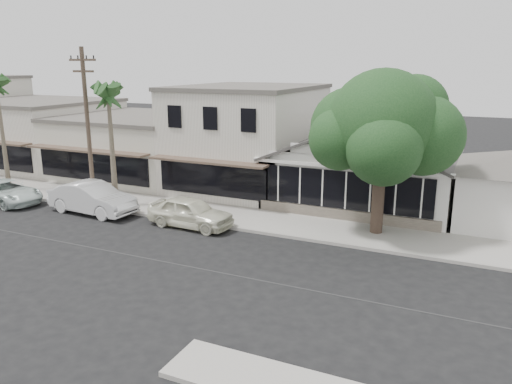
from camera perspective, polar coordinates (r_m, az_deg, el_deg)
The scene contains 12 objects.
ground at distance 21.31m, azimuth -9.33°, elevation -8.10°, with size 140.00×140.00×0.00m, color black.
sidewalk_north at distance 31.00m, azimuth -14.68°, elevation -1.03°, with size 90.00×3.50×0.15m, color #9E9991.
corner_shop at distance 29.84m, azimuth 12.31°, elevation 3.53°, with size 10.40×8.60×5.10m.
row_building_near at distance 33.28m, azimuth -0.84°, elevation 6.08°, with size 8.00×10.00×6.50m, color silver.
row_building_midnear at distance 38.18m, azimuth -13.15°, elevation 5.04°, with size 10.00×10.00×4.20m, color silver.
row_building_midfar at distance 45.29m, azimuth -23.82°, elevation 6.14°, with size 11.00×10.00×5.00m, color silver.
utility_pole at distance 29.63m, azimuth -18.67°, elevation 7.29°, with size 1.80×0.24×9.00m.
car_0 at distance 25.61m, azimuth -7.52°, elevation -2.30°, with size 1.83×4.55×1.55m, color silver.
car_1 at distance 29.11m, azimuth -18.20°, elevation -0.67°, with size 1.83×5.26×1.73m, color silver.
car_2 at distance 33.24m, azimuth -26.68°, elevation -0.00°, with size 2.28×4.93×1.37m, color silver.
shade_tree at distance 24.18m, azimuth 14.21°, elevation 7.20°, with size 7.16×6.47×7.95m.
palm_east at distance 29.01m, azimuth -16.55°, elevation 10.62°, with size 3.15×3.15×7.54m.
Camera 1 is at (11.24, -16.18, 8.11)m, focal length 35.00 mm.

